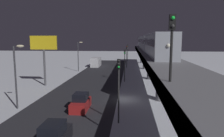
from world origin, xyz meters
The scene contains 14 objects.
ground_plane centered at (0.00, 0.00, 0.00)m, with size 240.00×240.00×0.00m, color silver.
avenue_asphalt centered at (6.09, 0.00, 0.00)m, with size 11.00×108.72×0.01m, color #28282D.
elevated_railway centered at (-5.21, 0.00, 4.95)m, with size 5.00×108.72×5.72m.
subway_train centered at (-5.30, -23.24, 7.50)m, with size 2.94×55.47×3.40m.
rail_signal centered at (-3.55, 15.54, 8.45)m, with size 0.36×0.41×4.00m.
sedan_red_2 centered at (4.69, 4.65, 0.80)m, with size 1.80×4.03×1.97m.
box_truck centered at (9.49, -35.65, 1.35)m, with size 2.40×7.40×2.80m.
traffic_light_near centered at (-0.01, 8.35, 4.20)m, with size 0.32×0.44×6.40m.
traffic_light_mid centered at (-0.01, -12.45, 4.20)m, with size 0.32×0.44×6.40m.
traffic_light_far centered at (-0.01, -33.25, 4.20)m, with size 0.32×0.44×6.40m.
traffic_light_distant centered at (-0.01, -54.05, 4.20)m, with size 0.32×0.44×6.40m.
commercial_billboard centered at (14.16, -7.70, 6.83)m, with size 4.80×0.36×8.90m.
street_lamp_near centered at (12.16, 5.00, 4.81)m, with size 1.35×0.44×7.65m.
street_lamp_far centered at (12.16, -25.00, 4.81)m, with size 1.35×0.44×7.65m.
Camera 1 is at (-1.13, 28.37, 8.27)m, focal length 33.77 mm.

